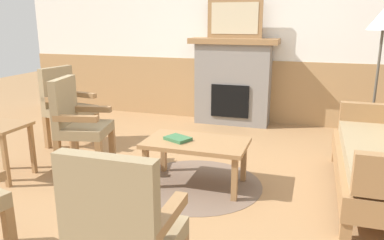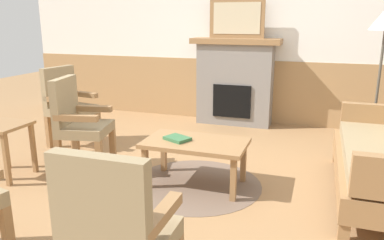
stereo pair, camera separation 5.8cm
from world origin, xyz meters
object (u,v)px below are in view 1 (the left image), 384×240
armchair_by_window_left (66,103)px  floor_lamp_by_couch (383,28)px  book_on_table (178,138)px  armchair_front_left (123,232)px  side_table (3,136)px  fireplace (233,81)px  framed_picture (235,18)px  armchair_near_fireplace (77,121)px  coffee_table (196,146)px

armchair_by_window_left → floor_lamp_by_couch: 3.82m
armchair_by_window_left → book_on_table: bearing=-21.4°
book_on_table → floor_lamp_by_couch: floor_lamp_by_couch is taller
armchair_front_left → side_table: bearing=146.4°
fireplace → book_on_table: (-0.03, -2.35, -0.20)m
framed_picture → floor_lamp_by_couch: framed_picture is taller
framed_picture → armchair_front_left: size_ratio=0.82×
armchair_near_fireplace → side_table: 0.72m
fireplace → armchair_by_window_left: fireplace is taller
coffee_table → armchair_by_window_left: 2.01m
book_on_table → side_table: size_ratio=0.41×
fireplace → armchair_near_fireplace: bearing=-115.4°
book_on_table → fireplace: bearing=89.3°
book_on_table → framed_picture: bearing=89.3°
coffee_table → side_table: bearing=-167.3°
framed_picture → armchair_front_left: (0.32, -4.10, -1.02)m
fireplace → coffee_table: (0.14, -2.32, -0.27)m
coffee_table → armchair_front_left: size_ratio=0.98×
coffee_table → armchair_near_fireplace: size_ratio=0.98×
armchair_near_fireplace → floor_lamp_by_couch: size_ratio=0.58×
framed_picture → book_on_table: size_ratio=3.52×
book_on_table → armchair_near_fireplace: size_ratio=0.23×
armchair_near_fireplace → fireplace: bearing=64.6°
book_on_table → floor_lamp_by_couch: bearing=40.2°
armchair_by_window_left → armchair_front_left: bearing=-49.5°
framed_picture → side_table: (-1.72, -2.74, -1.13)m
book_on_table → armchair_by_window_left: armchair_by_window_left is taller
armchair_front_left → armchair_near_fireplace: bearing=129.6°
coffee_table → book_on_table: (-0.17, -0.02, 0.07)m
side_table → book_on_table: bearing=13.3°
floor_lamp_by_couch → framed_picture: bearing=157.5°
coffee_table → floor_lamp_by_couch: floor_lamp_by_couch is taller
fireplace → armchair_near_fireplace: 2.61m
armchair_by_window_left → side_table: (0.04, -1.07, -0.10)m
armchair_front_left → floor_lamp_by_couch: floor_lamp_by_couch is taller
coffee_table → book_on_table: 0.19m
fireplace → armchair_front_left: 4.11m
side_table → armchair_front_left: bearing=-33.6°
framed_picture → armchair_near_fireplace: (-1.12, -2.35, -1.02)m
coffee_table → floor_lamp_by_couch: 2.54m
book_on_table → coffee_table: bearing=7.6°
book_on_table → side_table: (-1.69, -0.40, -0.02)m
coffee_table → fireplace: bearing=93.5°
fireplace → side_table: 3.24m
armchair_by_window_left → armchair_front_left: same height
fireplace → framed_picture: (0.00, 0.00, 0.91)m
framed_picture → armchair_near_fireplace: 2.80m
book_on_table → armchair_front_left: 1.79m
floor_lamp_by_couch → fireplace: bearing=157.5°
framed_picture → armchair_front_left: 4.23m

